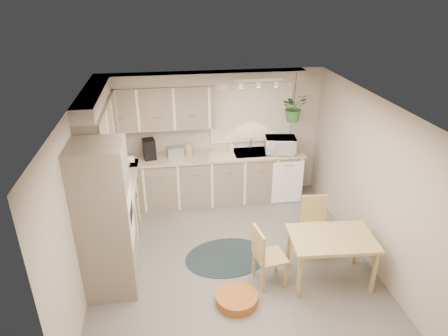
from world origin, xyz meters
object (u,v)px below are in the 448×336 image
at_px(chair_left, 271,255).
at_px(chair_back, 315,227).
at_px(dining_table, 329,258).
at_px(microwave, 280,143).
at_px(pet_bed, 237,299).
at_px(braided_rug, 227,257).

distance_m(chair_left, chair_back, 1.01).
bearing_deg(dining_table, chair_back, 87.84).
bearing_deg(chair_left, dining_table, 76.38).
bearing_deg(chair_back, chair_left, 39.99).
distance_m(dining_table, microwave, 2.48).
bearing_deg(microwave, chair_left, -99.41).
xyz_separation_m(dining_table, pet_bed, (-1.34, -0.27, -0.29)).
xyz_separation_m(dining_table, braided_rug, (-1.32, 0.68, -0.35)).
xyz_separation_m(chair_back, braided_rug, (-1.34, 0.04, -0.44)).
height_order(chair_back, microwave, microwave).
bearing_deg(microwave, braided_rug, -118.01).
bearing_deg(chair_back, dining_table, 94.09).
xyz_separation_m(chair_back, microwave, (-0.10, 1.72, 0.68)).
distance_m(chair_back, braided_rug, 1.41).
relative_size(dining_table, chair_left, 1.27).
distance_m(dining_table, chair_left, 0.82).
bearing_deg(braided_rug, chair_left, -50.26).
bearing_deg(braided_rug, microwave, 53.49).
bearing_deg(chair_back, pet_bed, 39.78).
relative_size(chair_left, braided_rug, 0.69).
relative_size(dining_table, braided_rug, 0.88).
distance_m(braided_rug, microwave, 2.37).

